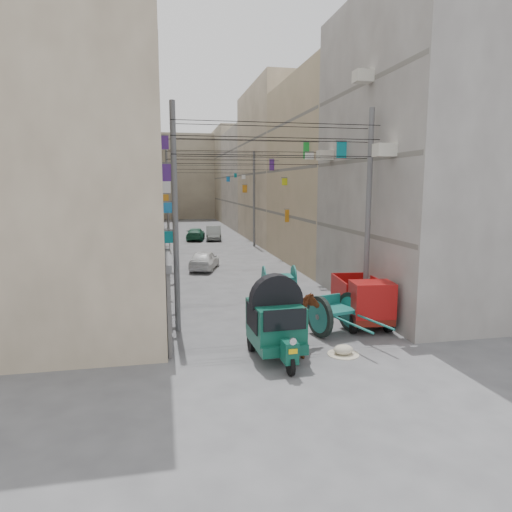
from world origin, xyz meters
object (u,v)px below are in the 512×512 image
object	(u,v)px
auto_rickshaw	(276,320)
tonga_cart	(336,314)
second_cart	(279,278)
distant_car_green	(196,234)
feed_sack	(343,350)
horse	(305,326)
mini_truck	(364,303)
distant_car_white	(204,260)
distant_car_grey	(214,233)

from	to	relation	value
auto_rickshaw	tonga_cart	xyz separation A→B (m)	(2.58, 1.67, -0.41)
second_cart	distant_car_green	bearing A→B (deg)	100.90
feed_sack	horse	world-z (taller)	horse
auto_rickshaw	tonga_cart	distance (m)	3.10
mini_truck	distant_car_green	bearing A→B (deg)	104.50
distant_car_white	tonga_cart	bearing A→B (deg)	120.83
horse	auto_rickshaw	bearing A→B (deg)	27.50
auto_rickshaw	feed_sack	distance (m)	2.34
horse	distant_car_grey	world-z (taller)	horse
tonga_cart	distant_car_grey	distance (m)	28.89
mini_truck	distant_car_grey	world-z (taller)	mini_truck
auto_rickshaw	distant_car_grey	size ratio (longest dim) A/B	0.70
horse	distant_car_white	size ratio (longest dim) A/B	0.57
mini_truck	distant_car_white	distance (m)	13.68
mini_truck	auto_rickshaw	bearing A→B (deg)	-143.68
distant_car_white	distant_car_green	size ratio (longest dim) A/B	0.90
horse	distant_car_green	distance (m)	30.65
second_cart	feed_sack	xyz separation A→B (m)	(-0.07, -8.30, -0.57)
horse	distant_car_green	world-z (taller)	horse
auto_rickshaw	feed_sack	size ratio (longest dim) A/B	4.60
tonga_cart	distant_car_green	xyz separation A→B (m)	(-2.80, 29.14, -0.17)
mini_truck	feed_sack	bearing A→B (deg)	-119.95
distant_car_white	distant_car_green	xyz separation A→B (m)	(0.58, 15.69, -0.03)
distant_car_grey	auto_rickshaw	bearing A→B (deg)	-87.38
auto_rickshaw	distant_car_white	bearing A→B (deg)	90.56
tonga_cart	distant_car_white	bearing A→B (deg)	89.49
distant_car_green	distant_car_white	bearing A→B (deg)	96.68
tonga_cart	distant_car_grey	bearing A→B (deg)	77.57
mini_truck	distant_car_grey	size ratio (longest dim) A/B	0.86
mini_truck	distant_car_green	distance (m)	28.83
tonga_cart	second_cart	size ratio (longest dim) A/B	2.04
mini_truck	distant_car_grey	bearing A→B (deg)	101.19
mini_truck	feed_sack	xyz separation A→B (m)	(-1.83, -2.51, -0.73)
distant_car_grey	mini_truck	bearing A→B (deg)	-79.64
horse	mini_truck	bearing A→B (deg)	-127.46
feed_sack	distant_car_grey	world-z (taller)	distant_car_grey
tonga_cart	auto_rickshaw	bearing A→B (deg)	-161.64
auto_rickshaw	mini_truck	world-z (taller)	auto_rickshaw
mini_truck	second_cart	xyz separation A→B (m)	(-1.77, 5.79, -0.16)
tonga_cart	mini_truck	size ratio (longest dim) A/B	0.98
distant_car_grey	second_cart	bearing A→B (deg)	-82.85
auto_rickshaw	distant_car_grey	xyz separation A→B (m)	(1.47, 30.54, -0.49)
auto_rickshaw	horse	xyz separation A→B (m)	(0.99, 0.18, -0.29)
tonga_cart	horse	xyz separation A→B (m)	(-1.59, -1.49, 0.12)
distant_car_white	auto_rickshaw	bearing A→B (deg)	109.76
mini_truck	distant_car_grey	xyz separation A→B (m)	(-2.46, 28.26, -0.23)
mini_truck	distant_car_green	world-z (taller)	mini_truck
auto_rickshaw	distant_car_white	distance (m)	15.15
distant_car_green	mini_truck	bearing A→B (deg)	107.07
distant_car_grey	distant_car_green	xyz separation A→B (m)	(-1.70, 0.27, -0.09)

